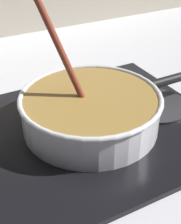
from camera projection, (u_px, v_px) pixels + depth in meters
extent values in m
cube|color=#B7B7BC|center=(57.00, 181.00, 0.65)|extent=(2.40, 1.60, 0.04)
cube|color=black|center=(90.00, 128.00, 0.75)|extent=(0.56, 0.48, 0.01)
torus|color=#592D0C|center=(90.00, 125.00, 0.75)|extent=(0.20, 0.20, 0.01)
cylinder|color=#262628|center=(155.00, 105.00, 0.82)|extent=(0.16, 0.16, 0.01)
cylinder|color=silver|center=(90.00, 112.00, 0.73)|extent=(0.30, 0.30, 0.08)
cylinder|color=olive|center=(90.00, 110.00, 0.73)|extent=(0.29, 0.29, 0.07)
torus|color=silver|center=(90.00, 97.00, 0.71)|extent=(0.31, 0.31, 0.01)
cylinder|color=black|center=(174.00, 79.00, 0.81)|extent=(0.17, 0.02, 0.02)
cylinder|color=#EDD88C|center=(83.00, 92.00, 0.75)|extent=(0.03, 0.03, 0.01)
cylinder|color=#E5CC7A|center=(59.00, 122.00, 0.65)|extent=(0.03, 0.03, 0.01)
cylinder|color=#E5CC7A|center=(91.00, 101.00, 0.71)|extent=(0.04, 0.04, 0.01)
cylinder|color=beige|center=(84.00, 76.00, 0.81)|extent=(0.03, 0.03, 0.01)
cylinder|color=beige|center=(131.00, 93.00, 0.74)|extent=(0.03, 0.03, 0.01)
cylinder|color=beige|center=(89.00, 119.00, 0.65)|extent=(0.04, 0.04, 0.01)
cylinder|color=beige|center=(70.00, 100.00, 0.71)|extent=(0.03, 0.03, 0.01)
cylinder|color=beige|center=(103.00, 79.00, 0.80)|extent=(0.03, 0.03, 0.01)
cylinder|color=maroon|center=(60.00, 50.00, 0.67)|extent=(0.09, 0.10, 0.23)
cube|color=brown|center=(85.00, 103.00, 0.71)|extent=(0.05, 0.05, 0.01)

